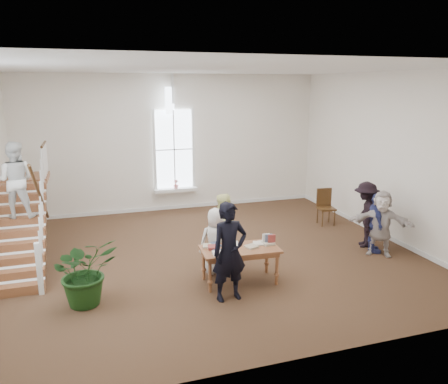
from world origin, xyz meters
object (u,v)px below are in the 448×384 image
object	(u,v)px
elderly_woman	(216,241)
woman_cluster_c	(381,223)
woman_cluster_a	(375,223)
person_yellow	(222,229)
police_officer	(229,252)
side_chair	(325,204)
woman_cluster_b	(365,214)
library_table	(239,252)
floor_plant	(85,271)

from	to	relation	value
elderly_woman	woman_cluster_c	bearing A→B (deg)	-177.40
woman_cluster_a	person_yellow	bearing A→B (deg)	102.10
police_officer	elderly_woman	bearing A→B (deg)	79.02
side_chair	police_officer	bearing A→B (deg)	-132.23
woman_cluster_b	woman_cluster_c	size ratio (longest dim) A/B	1.05
woman_cluster_c	side_chair	size ratio (longest dim) A/B	1.50
woman_cluster_a	police_officer	bearing A→B (deg)	125.76
police_officer	side_chair	xyz separation A→B (m)	(4.30, 3.72, -0.37)
side_chair	woman_cluster_c	bearing A→B (deg)	-83.30
woman_cluster_b	side_chair	bearing A→B (deg)	-154.91
library_table	police_officer	distance (m)	0.84
woman_cluster_b	woman_cluster_c	xyz separation A→B (m)	(0.00, -0.65, -0.04)
woman_cluster_c	side_chair	xyz separation A→B (m)	(0.01, 2.65, -0.20)
library_table	woman_cluster_b	size ratio (longest dim) A/B	0.98
elderly_woman	woman_cluster_b	world-z (taller)	woman_cluster_b
library_table	woman_cluster_a	world-z (taller)	woman_cluster_a
woman_cluster_c	police_officer	bearing A→B (deg)	-128.58
elderly_woman	floor_plant	world-z (taller)	elderly_woman
woman_cluster_b	elderly_woman	bearing A→B (deg)	-58.22
elderly_woman	person_yellow	world-z (taller)	person_yellow
police_officer	elderly_woman	world-z (taller)	police_officer
library_table	woman_cluster_b	world-z (taller)	woman_cluster_b
elderly_woman	person_yellow	distance (m)	0.59
library_table	floor_plant	world-z (taller)	floor_plant
police_officer	elderly_woman	size ratio (longest dim) A/B	1.31
elderly_woman	floor_plant	bearing A→B (deg)	17.35
library_table	person_yellow	bearing A→B (deg)	94.99
police_officer	elderly_woman	xyz separation A→B (m)	(0.10, 1.25, -0.23)
woman_cluster_b	side_chair	distance (m)	2.02
person_yellow	floor_plant	size ratio (longest dim) A/B	1.26
person_yellow	woman_cluster_c	xyz separation A→B (m)	(3.89, -0.68, -0.03)
library_table	police_officer	size ratio (longest dim) A/B	0.86
person_yellow	woman_cluster_a	bearing A→B (deg)	145.36
police_officer	side_chair	bearing A→B (deg)	34.43
person_yellow	floor_plant	bearing A→B (deg)	-7.83
elderly_woman	woman_cluster_b	distance (m)	4.22
person_yellow	elderly_woman	bearing A→B (deg)	31.51
person_yellow	woman_cluster_b	size ratio (longest dim) A/B	0.98
person_yellow	woman_cluster_a	world-z (taller)	person_yellow
woman_cluster_a	floor_plant	xyz separation A→B (m)	(-6.96, -0.62, -0.09)
woman_cluster_a	woman_cluster_b	xyz separation A→B (m)	(0.02, 0.45, 0.10)
library_table	police_officer	xyz separation A→B (m)	(-0.43, -0.66, 0.30)
woman_cluster_a	woman_cluster_c	distance (m)	0.21
library_table	floor_plant	xyz separation A→B (m)	(-3.12, -0.01, -0.02)
woman_cluster_c	floor_plant	world-z (taller)	woman_cluster_c
elderly_woman	side_chair	xyz separation A→B (m)	(4.20, 2.47, -0.14)
police_officer	woman_cluster_a	distance (m)	4.46
police_officer	woman_cluster_b	world-z (taller)	police_officer
library_table	elderly_woman	distance (m)	0.68
person_yellow	woman_cluster_c	bearing A→B (deg)	142.52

